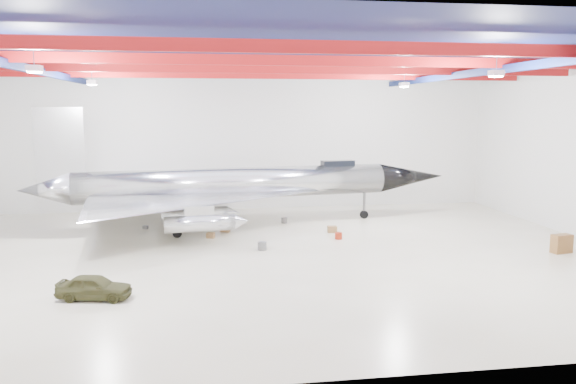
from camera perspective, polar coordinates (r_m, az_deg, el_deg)
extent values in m
plane|color=beige|center=(31.64, -2.30, -6.36)|extent=(40.00, 40.00, 0.00)
plane|color=silver|center=(45.61, -4.39, 5.16)|extent=(40.00, 0.00, 40.00)
plane|color=#0A0F38|center=(30.74, -2.43, 13.88)|extent=(40.00, 40.00, 0.00)
cube|color=maroon|center=(21.80, 0.17, 14.56)|extent=(39.50, 0.25, 0.50)
cube|color=maroon|center=(27.72, -1.74, 13.24)|extent=(39.50, 0.25, 0.50)
cube|color=maroon|center=(33.66, -2.97, 12.38)|extent=(39.50, 0.25, 0.50)
cube|color=maroon|center=(39.63, -3.83, 11.77)|extent=(39.50, 0.25, 0.50)
cube|color=#0C194A|center=(31.72, -24.97, 11.32)|extent=(0.25, 29.50, 0.40)
cube|color=#0C194A|center=(34.10, 18.50, 11.41)|extent=(0.25, 29.50, 0.40)
cube|color=silver|center=(25.39, -24.36, 11.37)|extent=(0.55, 0.55, 0.25)
cube|color=silver|center=(27.84, 20.39, 11.26)|extent=(0.55, 0.55, 0.25)
cube|color=silver|center=(37.08, -19.28, 10.47)|extent=(0.55, 0.55, 0.25)
cube|color=silver|center=(38.80, 11.71, 10.65)|extent=(0.55, 0.55, 0.25)
cylinder|color=silver|center=(38.98, -5.33, 0.91)|extent=(21.53, 4.76, 2.14)
cone|color=black|center=(43.38, 12.36, 1.51)|extent=(5.58, 2.78, 2.14)
cone|color=silver|center=(38.77, -23.55, 0.20)|extent=(3.45, 2.52, 2.14)
cube|color=silver|center=(38.37, -22.21, 4.38)|extent=(2.99, 0.50, 4.82)
cube|color=black|center=(40.84, 5.07, 2.84)|extent=(2.44, 1.14, 0.54)
cylinder|color=silver|center=(33.01, -8.97, -3.17)|extent=(4.16, 1.46, 0.96)
cylinder|color=silver|center=(35.63, -9.47, -2.33)|extent=(4.16, 1.46, 0.96)
cylinder|color=silver|center=(41.93, -10.41, -0.74)|extent=(4.16, 1.46, 0.96)
cylinder|color=silver|center=(44.57, -10.73, -0.21)|extent=(4.16, 1.46, 0.96)
cylinder|color=#59595B|center=(42.06, 7.75, -1.39)|extent=(0.19, 0.19, 1.93)
cylinder|color=black|center=(42.17, 7.73, -2.28)|extent=(0.62, 0.31, 0.60)
cylinder|color=#59595B|center=(36.16, -11.23, -3.08)|extent=(0.19, 0.19, 1.93)
cylinder|color=black|center=(36.30, -11.20, -4.11)|extent=(0.62, 0.31, 0.60)
cylinder|color=#59595B|center=(41.41, -11.80, -1.64)|extent=(0.19, 0.19, 1.93)
cylinder|color=black|center=(41.53, -11.77, -2.55)|extent=(0.62, 0.31, 0.60)
imported|color=#3D3C1E|center=(25.72, -19.10, -9.09)|extent=(3.33, 1.84, 1.07)
cube|color=brown|center=(35.44, 26.04, -4.74)|extent=(1.24, 0.78, 1.06)
cube|color=olive|center=(35.89, -7.86, -4.38)|extent=(0.58, 0.52, 0.34)
cube|color=maroon|center=(40.91, -9.01, -2.84)|extent=(0.56, 0.51, 0.32)
cylinder|color=#59595B|center=(32.57, -2.65, -5.51)|extent=(0.65, 0.65, 0.47)
cube|color=olive|center=(37.26, 4.51, -3.79)|extent=(0.62, 0.51, 0.42)
cube|color=#59595B|center=(39.41, -14.30, -3.49)|extent=(0.39, 0.35, 0.23)
cylinder|color=maroon|center=(35.38, 5.15, -4.46)|extent=(0.49, 0.49, 0.41)
cube|color=olive|center=(37.56, -6.40, -3.73)|extent=(0.70, 0.62, 0.41)
cylinder|color=#59595B|center=(40.23, -0.38, -2.87)|extent=(0.50, 0.50, 0.39)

